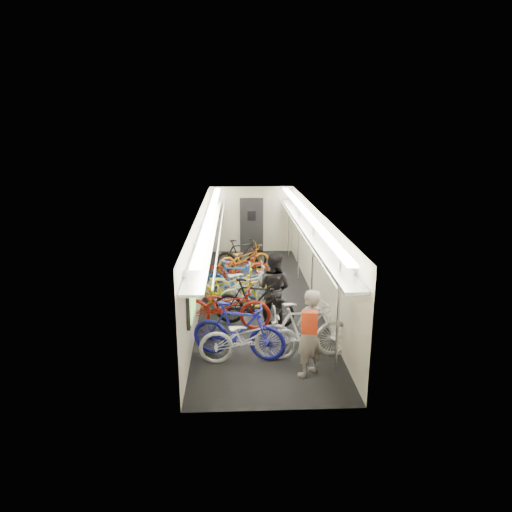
{
  "coord_description": "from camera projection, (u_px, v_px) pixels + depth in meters",
  "views": [
    {
      "loc": [
        -0.59,
        -11.39,
        4.36
      ],
      "look_at": [
        -0.06,
        0.18,
        1.15
      ],
      "focal_mm": 32.0,
      "sensor_mm": 36.0,
      "label": 1
    }
  ],
  "objects": [
    {
      "name": "bicycle_10",
      "position": [
        244.0,
        259.0,
        14.26
      ],
      "size": [
        1.86,
        1.27,
        0.93
      ],
      "primitive_type": "imported",
      "rotation": [
        0.0,
        0.0,
        1.98
      ],
      "color": "orange",
      "rests_on": "ground"
    },
    {
      "name": "bicycle_11",
      "position": [
        304.0,
        330.0,
        8.88
      ],
      "size": [
        1.99,
        0.71,
        1.18
      ],
      "primitive_type": "imported",
      "rotation": [
        0.0,
        0.0,
        1.65
      ],
      "color": "#BAB9BB",
      "rests_on": "ground"
    },
    {
      "name": "bicycle_4",
      "position": [
        228.0,
        288.0,
        11.36
      ],
      "size": [
        2.17,
        0.8,
        1.13
      ],
      "primitive_type": "imported",
      "rotation": [
        0.0,
        0.0,
        1.59
      ],
      "color": "gold",
      "rests_on": "ground"
    },
    {
      "name": "train_car_shell",
      "position": [
        244.0,
        233.0,
        12.38
      ],
      "size": [
        10.0,
        10.0,
        10.0
      ],
      "color": "black",
      "rests_on": "ground"
    },
    {
      "name": "passenger_mid",
      "position": [
        273.0,
        288.0,
        10.47
      ],
      "size": [
        1.04,
        0.98,
        1.7
      ],
      "primitive_type": "imported",
      "rotation": [
        0.0,
        0.0,
        2.6
      ],
      "color": "black",
      "rests_on": "ground"
    },
    {
      "name": "backpack",
      "position": [
        309.0,
        322.0,
        7.55
      ],
      "size": [
        0.27,
        0.17,
        0.38
      ],
      "primitive_type": "cube",
      "rotation": [
        0.0,
        0.0,
        -0.12
      ],
      "color": "#B92D12",
      "rests_on": "passenger_near"
    },
    {
      "name": "bicycle_3",
      "position": [
        254.0,
        303.0,
        10.36
      ],
      "size": [
        1.96,
        1.06,
        1.13
      ],
      "primitive_type": "imported",
      "rotation": [
        0.0,
        0.0,
        1.28
      ],
      "color": "black",
      "rests_on": "ground"
    },
    {
      "name": "bicycle_9",
      "position": [
        241.0,
        255.0,
        14.46
      ],
      "size": [
        1.81,
        0.98,
        1.04
      ],
      "primitive_type": "imported",
      "rotation": [
        0.0,
        0.0,
        1.87
      ],
      "color": "black",
      "rests_on": "ground"
    },
    {
      "name": "passenger_near",
      "position": [
        309.0,
        333.0,
        8.21
      ],
      "size": [
        0.72,
        0.69,
        1.66
      ],
      "primitive_type": "imported",
      "rotation": [
        0.0,
        0.0,
        3.84
      ],
      "color": "gray",
      "rests_on": "ground"
    },
    {
      "name": "bicycle_7",
      "position": [
        235.0,
        280.0,
        12.09
      ],
      "size": [
        1.79,
        0.78,
        1.04
      ],
      "primitive_type": "imported",
      "rotation": [
        0.0,
        0.0,
        1.4
      ],
      "color": "#1A469C",
      "rests_on": "ground"
    },
    {
      "name": "bicycle_5",
      "position": [
        249.0,
        291.0,
        11.28
      ],
      "size": [
        1.71,
        1.08,
        1.0
      ],
      "primitive_type": "imported",
      "rotation": [
        0.0,
        0.0,
        1.97
      ],
      "color": "silver",
      "rests_on": "ground"
    },
    {
      "name": "bicycle_8",
      "position": [
        237.0,
        268.0,
        13.14
      ],
      "size": [
        2.01,
        1.0,
        1.01
      ],
      "primitive_type": "imported",
      "rotation": [
        0.0,
        0.0,
        1.75
      ],
      "color": "maroon",
      "rests_on": "ground"
    },
    {
      "name": "bicycle_2",
      "position": [
        225.0,
        306.0,
        10.22
      ],
      "size": [
        2.13,
        0.92,
        1.09
      ],
      "primitive_type": "imported",
      "rotation": [
        0.0,
        0.0,
        1.47
      ],
      "color": "maroon",
      "rests_on": "ground"
    },
    {
      "name": "bicycle_6",
      "position": [
        243.0,
        283.0,
        11.91
      ],
      "size": [
        1.98,
        0.8,
        1.02
      ],
      "primitive_type": "imported",
      "rotation": [
        0.0,
        0.0,
        1.63
      ],
      "color": "silver",
      "rests_on": "ground"
    },
    {
      "name": "bicycle_0",
      "position": [
        249.0,
        337.0,
        8.78
      ],
      "size": [
        1.99,
        0.82,
        1.02
      ],
      "primitive_type": "imported",
      "rotation": [
        0.0,
        0.0,
        1.64
      ],
      "color": "silver",
      "rests_on": "ground"
    },
    {
      "name": "bicycle_1",
      "position": [
        238.0,
        331.0,
        8.91
      ],
      "size": [
        1.98,
        1.09,
        1.15
      ],
      "primitive_type": "imported",
      "rotation": [
        0.0,
        0.0,
        1.26
      ],
      "color": "#181995",
      "rests_on": "ground"
    }
  ]
}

